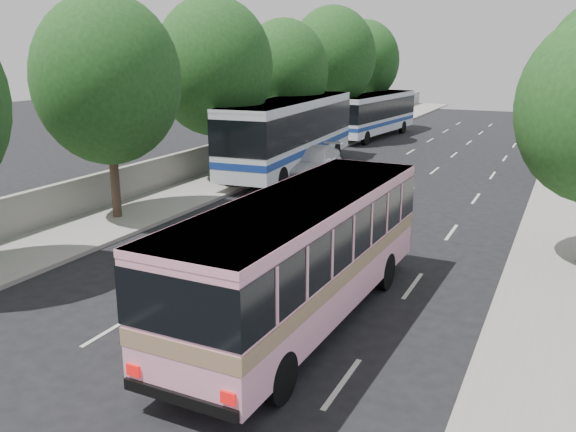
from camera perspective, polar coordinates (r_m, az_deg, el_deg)
The scene contains 14 objects.
ground at distance 16.48m, azimuth -6.41°, elevation -8.89°, with size 120.00×120.00×0.00m, color black.
sidewalk_left at distance 37.26m, azimuth -1.57°, elevation 5.04°, with size 4.00×90.00×0.15m, color #9E998E.
low_wall at distance 37.96m, azimuth -4.03°, elevation 6.46°, with size 0.30×90.00×1.50m, color #9E998E.
tree_left_b at distance 24.89m, azimuth -16.55°, elevation 12.61°, with size 5.70×5.70×8.88m.
tree_left_c at distance 31.44m, azimuth -6.97°, elevation 14.12°, with size 6.00×6.00×9.35m.
tree_left_d at distance 38.43m, azimuth -0.33°, elevation 13.70°, with size 5.52×5.52×8.60m.
tree_left_e at distance 45.73m, azimuth 4.25°, elevation 14.92°, with size 6.30×6.30×9.82m.
tree_left_f at distance 53.34m, azimuth 7.22°, elevation 14.44°, with size 5.88×5.88×9.16m.
pink_bus at distance 15.06m, azimuth 1.46°, elevation -2.76°, with size 2.92×10.44×3.31m.
pink_taxi at distance 23.22m, azimuth 6.75°, elevation 0.33°, with size 1.81×4.50×1.53m, color #CE1182.
white_pickup at distance 32.74m, azimuth 2.29°, elevation 4.96°, with size 2.37×5.82×1.69m, color silver.
tour_coach_front at distance 34.20m, azimuth 0.23°, elevation 8.16°, with size 3.89×13.84×4.09m.
tour_coach_rear at distance 48.71m, azimuth 8.07°, elevation 9.66°, with size 3.56×11.49×3.38m.
taxi_roof_sign at distance 23.01m, azimuth 6.82°, elevation 2.39°, with size 0.55×0.18×0.18m, color silver.
Camera 1 is at (7.99, -12.74, 6.74)m, focal length 38.00 mm.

